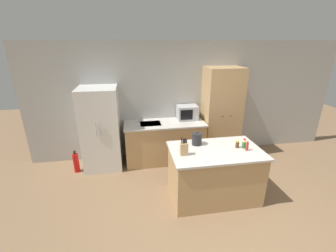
% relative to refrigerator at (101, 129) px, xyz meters
% --- Properties ---
extents(ground_plane, '(14.00, 14.00, 0.00)m').
position_rel_refrigerator_xyz_m(ground_plane, '(1.97, -1.94, -0.87)').
color(ground_plane, '#846647').
extents(wall_back, '(7.20, 0.06, 2.60)m').
position_rel_refrigerator_xyz_m(wall_back, '(1.97, 0.39, 0.43)').
color(wall_back, '#B2B2AD').
rests_on(wall_back, ground_plane).
extents(refrigerator, '(0.77, 0.74, 1.74)m').
position_rel_refrigerator_xyz_m(refrigerator, '(0.00, 0.00, 0.00)').
color(refrigerator, white).
rests_on(refrigerator, ground_plane).
extents(back_counter, '(1.76, 0.71, 0.91)m').
position_rel_refrigerator_xyz_m(back_counter, '(1.35, 0.03, -0.41)').
color(back_counter, tan).
rests_on(back_counter, ground_plane).
extents(pantry_cabinet, '(0.80, 0.61, 2.07)m').
position_rel_refrigerator_xyz_m(pantry_cabinet, '(2.66, 0.07, 0.17)').
color(pantry_cabinet, tan).
rests_on(pantry_cabinet, ground_plane).
extents(kitchen_island, '(1.51, 0.94, 0.91)m').
position_rel_refrigerator_xyz_m(kitchen_island, '(1.99, -1.39, -0.41)').
color(kitchen_island, tan).
rests_on(kitchen_island, ground_plane).
extents(microwave, '(0.45, 0.34, 0.32)m').
position_rel_refrigerator_xyz_m(microwave, '(1.89, 0.17, 0.21)').
color(microwave, '#B2B5B7').
rests_on(microwave, back_counter).
extents(knife_block, '(0.12, 0.08, 0.29)m').
position_rel_refrigerator_xyz_m(knife_block, '(1.43, -1.47, 0.15)').
color(knife_block, tan).
rests_on(knife_block, kitchen_island).
extents(spice_bottle_tall_dark, '(0.06, 0.06, 0.13)m').
position_rel_refrigerator_xyz_m(spice_bottle_tall_dark, '(2.47, -1.40, 0.10)').
color(spice_bottle_tall_dark, '#337033').
rests_on(spice_bottle_tall_dark, kitchen_island).
extents(spice_bottle_short_red, '(0.05, 0.05, 0.12)m').
position_rel_refrigerator_xyz_m(spice_bottle_short_red, '(2.52, -1.30, 0.10)').
color(spice_bottle_short_red, '#B2281E').
rests_on(spice_bottle_short_red, kitchen_island).
extents(spice_bottle_amber_oil, '(0.06, 0.06, 0.13)m').
position_rel_refrigerator_xyz_m(spice_bottle_amber_oil, '(2.37, -1.37, 0.10)').
color(spice_bottle_amber_oil, '#563319').
rests_on(spice_bottle_amber_oil, kitchen_island).
extents(spice_bottle_green_herb, '(0.04, 0.04, 0.16)m').
position_rel_refrigerator_xyz_m(spice_bottle_green_herb, '(2.48, -1.49, 0.11)').
color(spice_bottle_green_herb, '#B2281E').
rests_on(spice_bottle_green_herb, kitchen_island).
extents(kettle, '(0.17, 0.17, 0.23)m').
position_rel_refrigerator_xyz_m(kettle, '(1.73, -1.13, 0.14)').
color(kettle, '#232326').
rests_on(kettle, kitchen_island).
extents(fire_extinguisher, '(0.12, 0.12, 0.48)m').
position_rel_refrigerator_xyz_m(fire_extinguisher, '(-0.55, -0.16, -0.65)').
color(fire_extinguisher, red).
rests_on(fire_extinguisher, ground_plane).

